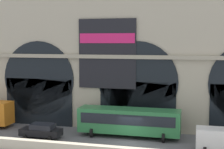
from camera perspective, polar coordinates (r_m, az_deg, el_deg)
name	(u,v)px	position (r m, az deg, el deg)	size (l,w,h in m)	color
ground_plane	(128,144)	(35.22, 2.78, -11.50)	(200.00, 200.00, 0.00)	slate
station_building	(141,44)	(40.55, 4.90, 5.04)	(51.87, 4.41, 20.68)	#B2A891
car_midwest	(41,131)	(37.71, -11.76, -9.19)	(4.40, 2.22, 1.55)	black
bus_center	(129,121)	(37.09, 2.86, -7.77)	(11.00, 3.25, 3.10)	#2D7A42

